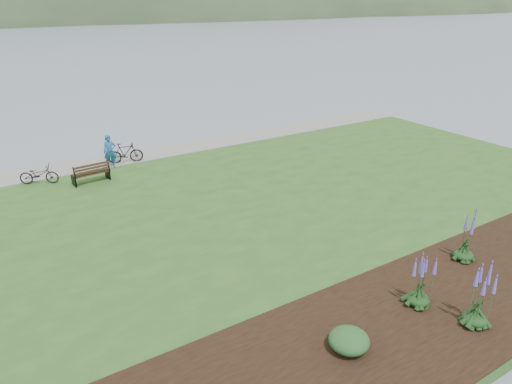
% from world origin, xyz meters
% --- Properties ---
extents(ground, '(600.00, 600.00, 0.00)m').
position_xyz_m(ground, '(0.00, 0.00, 0.00)').
color(ground, gray).
rests_on(ground, ground).
extents(lawn, '(34.00, 20.00, 0.40)m').
position_xyz_m(lawn, '(0.00, -2.00, 0.20)').
color(lawn, '#2B571E').
rests_on(lawn, ground).
extents(shoreline_path, '(34.00, 2.20, 0.03)m').
position_xyz_m(shoreline_path, '(0.00, 6.90, 0.42)').
color(shoreline_path, gray).
rests_on(shoreline_path, lawn).
extents(garden_bed, '(24.00, 4.40, 0.04)m').
position_xyz_m(garden_bed, '(3.00, -9.80, 0.42)').
color(garden_bed, black).
rests_on(garden_bed, lawn).
extents(far_hillside, '(580.00, 80.00, 38.00)m').
position_xyz_m(far_hillside, '(20.00, 170.00, 0.00)').
color(far_hillside, '#314B2A').
rests_on(far_hillside, ground).
extents(park_bench, '(1.64, 0.81, 0.98)m').
position_xyz_m(park_bench, '(-3.93, 4.26, 0.89)').
color(park_bench, black).
rests_on(park_bench, lawn).
extents(person, '(0.75, 0.56, 1.91)m').
position_xyz_m(person, '(-2.61, 5.84, 1.35)').
color(person, '#215A98').
rests_on(person, lawn).
extents(bicycle_a, '(1.26, 1.77, 0.88)m').
position_xyz_m(bicycle_a, '(-5.93, 5.40, 0.84)').
color(bicycle_a, black).
rests_on(bicycle_a, lawn).
extents(bicycle_b, '(0.91, 1.78, 1.03)m').
position_xyz_m(bicycle_b, '(-1.79, 6.13, 0.92)').
color(bicycle_b, black).
rests_on(bicycle_b, lawn).
extents(echium_0, '(0.62, 0.62, 1.95)m').
position_xyz_m(echium_0, '(1.86, -10.79, 1.27)').
color(echium_0, '#133613').
rests_on(echium_0, garden_bed).
extents(echium_1, '(0.62, 0.62, 1.88)m').
position_xyz_m(echium_1, '(4.37, -8.70, 1.13)').
color(echium_1, '#133613').
rests_on(echium_1, garden_bed).
extents(echium_4, '(0.62, 0.62, 1.79)m').
position_xyz_m(echium_4, '(1.30, -9.49, 1.19)').
color(echium_4, '#133613').
rests_on(echium_4, garden_bed).
extents(shrub_0, '(0.97, 0.97, 0.48)m').
position_xyz_m(shrub_0, '(-1.45, -9.77, 0.68)').
color(shrub_0, '#1E4C21').
rests_on(shrub_0, garden_bed).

